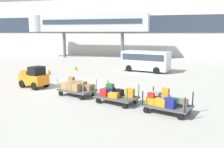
{
  "coord_description": "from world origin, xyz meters",
  "views": [
    {
      "loc": [
        7.2,
        -15.78,
        3.97
      ],
      "look_at": [
        3.13,
        -0.45,
        1.22
      ],
      "focal_mm": 38.26,
      "sensor_mm": 36.0,
      "label": 1
    }
  ],
  "objects_px": {
    "baggage_cart_lead": "(76,87)",
    "baggage_cart_tail": "(165,102)",
    "baggage_tug": "(34,77)",
    "baggage_cart_middle": "(116,94)",
    "safety_cone_near": "(76,68)",
    "shuttle_van": "(146,60)",
    "safety_cone_far": "(49,72)"
  },
  "relations": [
    {
      "from": "baggage_cart_middle",
      "to": "safety_cone_far",
      "type": "xyz_separation_m",
      "value": [
        -8.52,
        7.52,
        -0.22
      ]
    },
    {
      "from": "baggage_cart_middle",
      "to": "safety_cone_near",
      "type": "relative_size",
      "value": 5.59
    },
    {
      "from": "shuttle_van",
      "to": "safety_cone_near",
      "type": "relative_size",
      "value": 9.31
    },
    {
      "from": "baggage_tug",
      "to": "baggage_cart_lead",
      "type": "bearing_deg",
      "value": -18.25
    },
    {
      "from": "baggage_cart_middle",
      "to": "shuttle_van",
      "type": "distance_m",
      "value": 11.78
    },
    {
      "from": "baggage_cart_middle",
      "to": "baggage_cart_tail",
      "type": "height_order",
      "value": "baggage_cart_tail"
    },
    {
      "from": "baggage_cart_tail",
      "to": "shuttle_van",
      "type": "relative_size",
      "value": 0.6
    },
    {
      "from": "baggage_cart_middle",
      "to": "shuttle_van",
      "type": "xyz_separation_m",
      "value": [
        0.25,
        11.75,
        0.74
      ]
    },
    {
      "from": "baggage_cart_lead",
      "to": "baggage_cart_tail",
      "type": "bearing_deg",
      "value": -18.97
    },
    {
      "from": "safety_cone_near",
      "to": "safety_cone_far",
      "type": "height_order",
      "value": "same"
    },
    {
      "from": "baggage_cart_lead",
      "to": "baggage_cart_tail",
      "type": "height_order",
      "value": "baggage_cart_tail"
    },
    {
      "from": "safety_cone_far",
      "to": "shuttle_van",
      "type": "bearing_deg",
      "value": 25.73
    },
    {
      "from": "baggage_tug",
      "to": "shuttle_van",
      "type": "height_order",
      "value": "shuttle_van"
    },
    {
      "from": "baggage_tug",
      "to": "baggage_cart_lead",
      "type": "xyz_separation_m",
      "value": [
        3.85,
        -1.27,
        -0.2
      ]
    },
    {
      "from": "baggage_cart_lead",
      "to": "baggage_cart_middle",
      "type": "height_order",
      "value": "baggage_cart_lead"
    },
    {
      "from": "baggage_cart_lead",
      "to": "baggage_cart_middle",
      "type": "relative_size",
      "value": 1.0
    },
    {
      "from": "baggage_cart_lead",
      "to": "baggage_cart_tail",
      "type": "distance_m",
      "value": 5.99
    },
    {
      "from": "baggage_tug",
      "to": "safety_cone_far",
      "type": "bearing_deg",
      "value": 108.84
    },
    {
      "from": "baggage_cart_middle",
      "to": "baggage_cart_tail",
      "type": "distance_m",
      "value": 2.97
    },
    {
      "from": "baggage_tug",
      "to": "baggage_cart_tail",
      "type": "distance_m",
      "value": 10.04
    },
    {
      "from": "shuttle_van",
      "to": "safety_cone_near",
      "type": "xyz_separation_m",
      "value": [
        -7.36,
        -1.06,
        -0.96
      ]
    },
    {
      "from": "baggage_tug",
      "to": "baggage_cart_lead",
      "type": "relative_size",
      "value": 0.76
    },
    {
      "from": "shuttle_van",
      "to": "baggage_cart_middle",
      "type": "bearing_deg",
      "value": -91.22
    },
    {
      "from": "baggage_cart_tail",
      "to": "baggage_tug",
      "type": "bearing_deg",
      "value": 161.32
    },
    {
      "from": "baggage_cart_middle",
      "to": "baggage_cart_lead",
      "type": "bearing_deg",
      "value": 161.58
    },
    {
      "from": "baggage_cart_middle",
      "to": "baggage_cart_tail",
      "type": "xyz_separation_m",
      "value": [
        2.79,
        -0.99,
        0.04
      ]
    },
    {
      "from": "baggage_cart_tail",
      "to": "safety_cone_far",
      "type": "height_order",
      "value": "baggage_cart_tail"
    },
    {
      "from": "baggage_cart_lead",
      "to": "safety_cone_near",
      "type": "relative_size",
      "value": 5.59
    },
    {
      "from": "baggage_cart_middle",
      "to": "safety_cone_near",
      "type": "distance_m",
      "value": 12.84
    },
    {
      "from": "safety_cone_near",
      "to": "baggage_tug",
      "type": "bearing_deg",
      "value": -87.33
    },
    {
      "from": "baggage_tug",
      "to": "shuttle_van",
      "type": "bearing_deg",
      "value": 53.82
    },
    {
      "from": "baggage_cart_tail",
      "to": "safety_cone_near",
      "type": "height_order",
      "value": "baggage_cart_tail"
    }
  ]
}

